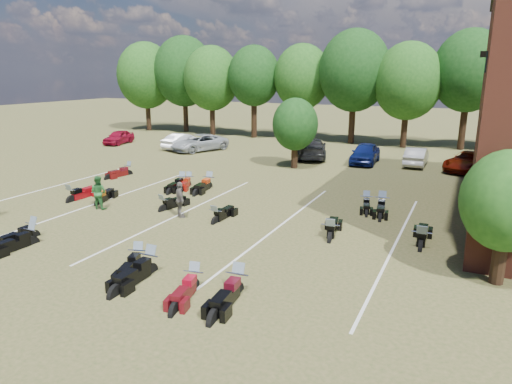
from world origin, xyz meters
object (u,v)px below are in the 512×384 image
Objects in this scene: motorcycle_3 at (150,273)px; car_4 at (365,153)px; car_0 at (119,137)px; motorcycle_14 at (128,175)px; motorcycle_7 at (72,202)px; person_green at (99,192)px; person_grey at (180,200)px.

car_4 is at bearing 82.40° from motorcycle_3.
car_4 is 1.81× the size of motorcycle_3.
car_0 is at bearing 179.17° from car_4.
motorcycle_3 is at bearing -97.80° from car_4.
motorcycle_3 is at bearing -36.81° from motorcycle_14.
car_4 reaches higher than motorcycle_7.
car_0 is at bearing 131.75° from motorcycle_3.
person_grey is at bearing -178.58° from person_green.
car_0 reaches higher than motorcycle_7.
motorcycle_3 is 1.03× the size of motorcycle_7.
motorcycle_7 reaches higher than motorcycle_14.
motorcycle_3 is (7.08, -5.03, -0.84)m from person_green.
motorcycle_7 is at bearing -65.44° from car_0.
person_green is 8.72m from motorcycle_3.
person_green is 7.89m from motorcycle_14.
motorcycle_7 is at bearing 43.01° from person_grey.
person_grey is (4.47, 0.57, 0.01)m from person_green.
motorcycle_3 is (-2.27, -22.59, -0.75)m from car_4.
person_green reaches higher than motorcycle_3.
car_4 is (23.32, 0.50, 0.11)m from car_0.
person_green is (-9.35, -17.56, 0.09)m from car_4.
person_grey reaches higher than motorcycle_7.
motorcycle_3 is 10.79m from motorcycle_7.
person_green is at bearing -49.47° from motorcycle_14.
car_4 is 1.86× the size of motorcycle_7.
person_grey is 6.24m from motorcycle_3.
car_0 is 1.55× the size of motorcycle_3.
person_green reaches higher than car_0.
motorcycle_14 is (-3.99, 6.76, -0.84)m from person_green.
car_0 is at bearing 144.10° from motorcycle_14.
motorcycle_3 reaches higher than motorcycle_14.
motorcycle_14 is (-1.70, 6.43, 0.00)m from motorcycle_7.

